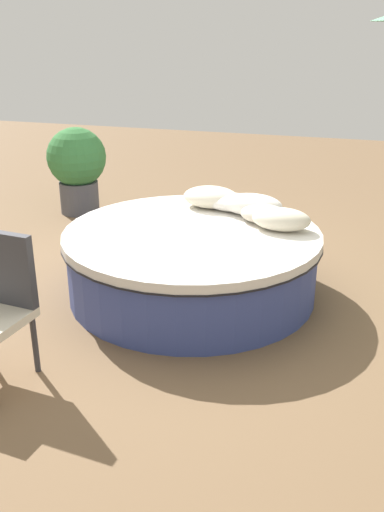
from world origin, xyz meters
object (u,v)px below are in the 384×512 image
object	(u,v)px
throw_pillow_0	(281,219)
throw_pillow_1	(263,214)
throw_pillow_4	(211,197)
planter	(77,165)
round_bed	(192,261)
throw_pillow_3	(232,202)
throw_pillow_2	(252,205)

from	to	relation	value
throw_pillow_0	throw_pillow_1	bearing A→B (deg)	-41.21
throw_pillow_4	planter	distance (m)	2.31
planter	round_bed	bearing A→B (deg)	138.24
throw_pillow_1	throw_pillow_3	xyz separation A→B (m)	(0.34, -0.26, 0.00)
throw_pillow_0	throw_pillow_1	world-z (taller)	throw_pillow_0
throw_pillow_1	throw_pillow_3	size ratio (longest dim) A/B	0.76
round_bed	planter	bearing A→B (deg)	-41.76
throw_pillow_2	throw_pillow_4	distance (m)	0.44
throw_pillow_3	round_bed	bearing A→B (deg)	73.96
throw_pillow_4	throw_pillow_3	bearing A→B (deg)	168.79
round_bed	throw_pillow_4	distance (m)	0.80
throw_pillow_2	throw_pillow_3	world-z (taller)	throw_pillow_2
throw_pillow_1	throw_pillow_3	bearing A→B (deg)	-36.89
round_bed	throw_pillow_3	world-z (taller)	throw_pillow_3
throw_pillow_0	planter	distance (m)	3.18
throw_pillow_3	throw_pillow_4	world-z (taller)	throw_pillow_4
throw_pillow_4	round_bed	bearing A→B (deg)	92.37
planter	throw_pillow_4	bearing A→B (deg)	150.88
throw_pillow_1	throw_pillow_4	xyz separation A→B (m)	(0.56, -0.30, 0.02)
throw_pillow_1	throw_pillow_3	world-z (taller)	throw_pillow_3
round_bed	throw_pillow_4	bearing A→B (deg)	-87.63
throw_pillow_0	throw_pillow_3	xyz separation A→B (m)	(0.53, -0.42, -0.02)
throw_pillow_0	planter	xyz separation A→B (m)	(2.76, -1.58, -0.07)
throw_pillow_1	planter	bearing A→B (deg)	-28.91
throw_pillow_2	planter	distance (m)	2.74
throw_pillow_4	planter	size ratio (longest dim) A/B	0.50
throw_pillow_3	throw_pillow_0	bearing A→B (deg)	141.54
round_bed	throw_pillow_1	size ratio (longest dim) A/B	5.46
throw_pillow_0	throw_pillow_4	distance (m)	0.88
throw_pillow_2	planter	size ratio (longest dim) A/B	0.52
round_bed	throw_pillow_3	bearing A→B (deg)	-106.04
throw_pillow_1	planter	xyz separation A→B (m)	(2.58, -1.42, -0.05)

